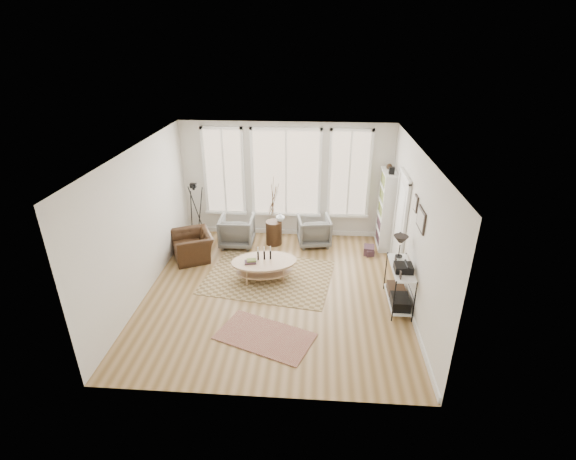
# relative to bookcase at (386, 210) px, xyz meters

# --- Properties ---
(room) EXTENTS (5.50, 5.54, 2.90)m
(room) POSITION_rel_bookcase_xyz_m (-2.42, -2.20, 0.47)
(room) COLOR #9F7D50
(room) RESTS_ON ground
(bay_window) EXTENTS (4.14, 0.12, 2.24)m
(bay_window) POSITION_rel_bookcase_xyz_m (-2.44, 0.49, 0.65)
(bay_window) COLOR #D9B489
(bay_window) RESTS_ON ground
(door) EXTENTS (0.09, 1.06, 2.22)m
(door) POSITION_rel_bookcase_xyz_m (0.13, -1.08, 0.17)
(door) COLOR silver
(door) RESTS_ON ground
(bookcase) EXTENTS (0.31, 0.85, 2.06)m
(bookcase) POSITION_rel_bookcase_xyz_m (0.00, 0.00, 0.00)
(bookcase) COLOR white
(bookcase) RESTS_ON ground
(low_shelf) EXTENTS (0.38, 1.08, 1.30)m
(low_shelf) POSITION_rel_bookcase_xyz_m (-0.06, -2.52, -0.44)
(low_shelf) COLOR white
(low_shelf) RESTS_ON ground
(wall_art) EXTENTS (0.04, 0.88, 0.44)m
(wall_art) POSITION_rel_bookcase_xyz_m (0.14, -2.49, 0.92)
(wall_art) COLOR black
(wall_art) RESTS_ON ground
(rug_main) EXTENTS (2.89, 2.35, 0.01)m
(rug_main) POSITION_rel_bookcase_xyz_m (-2.65, -1.70, -0.95)
(rug_main) COLOR brown
(rug_main) RESTS_ON ground
(rug_runner) EXTENTS (1.84, 1.43, 0.01)m
(rug_runner) POSITION_rel_bookcase_xyz_m (-2.49, -3.66, -0.94)
(rug_runner) COLOR maroon
(rug_runner) RESTS_ON ground
(coffee_table) EXTENTS (1.51, 1.12, 0.63)m
(coffee_table) POSITION_rel_bookcase_xyz_m (-2.74, -1.77, -0.62)
(coffee_table) COLOR tan
(coffee_table) RESTS_ON ground
(armchair_left) EXTENTS (0.81, 0.84, 0.75)m
(armchair_left) POSITION_rel_bookcase_xyz_m (-3.59, -0.23, -0.58)
(armchair_left) COLOR slate
(armchair_left) RESTS_ON ground
(armchair_right) EXTENTS (0.88, 0.90, 0.72)m
(armchair_right) POSITION_rel_bookcase_xyz_m (-1.71, -0.05, -0.60)
(armchair_right) COLOR slate
(armchair_right) RESTS_ON ground
(side_table) EXTENTS (0.40, 0.40, 1.67)m
(side_table) POSITION_rel_bookcase_xyz_m (-2.70, -0.10, -0.15)
(side_table) COLOR #331F11
(side_table) RESTS_ON ground
(vase) EXTENTS (0.27, 0.27, 0.22)m
(vase) POSITION_rel_bookcase_xyz_m (-2.54, -0.05, -0.25)
(vase) COLOR silver
(vase) RESTS_ON side_table
(accent_chair) EXTENTS (1.23, 1.18, 0.62)m
(accent_chair) POSITION_rel_bookcase_xyz_m (-4.50, -0.96, -0.64)
(accent_chair) COLOR #331F11
(accent_chair) RESTS_ON ground
(tripod_camera) EXTENTS (0.53, 0.53, 1.52)m
(tripod_camera) POSITION_rel_bookcase_xyz_m (-4.63, -0.06, -0.26)
(tripod_camera) COLOR black
(tripod_camera) RESTS_ON ground
(book_stack_near) EXTENTS (0.27, 0.33, 0.19)m
(book_stack_near) POSITION_rel_bookcase_xyz_m (-0.39, -0.47, -0.86)
(book_stack_near) COLOR maroon
(book_stack_near) RESTS_ON ground
(book_stack_far) EXTENTS (0.23, 0.27, 0.15)m
(book_stack_far) POSITION_rel_bookcase_xyz_m (-0.39, -0.55, -0.88)
(book_stack_far) COLOR maroon
(book_stack_far) RESTS_ON ground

